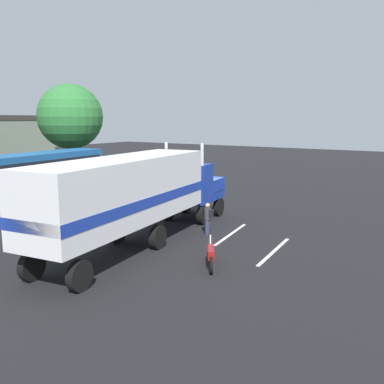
{
  "coord_description": "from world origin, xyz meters",
  "views": [
    {
      "loc": [
        -21.09,
        -13.28,
        5.81
      ],
      "look_at": [
        -1.07,
        -0.01,
        1.6
      ],
      "focal_mm": 39.38,
      "sensor_mm": 36.0,
      "label": 1
    }
  ],
  "objects_px": {
    "person_bystander": "(208,218)",
    "tree_left": "(70,117)",
    "parked_bus": "(38,172)",
    "semi_truck": "(137,192)",
    "motorcycle": "(211,255)"
  },
  "relations": [
    {
      "from": "parked_bus",
      "to": "motorcycle",
      "type": "xyz_separation_m",
      "value": [
        -4.99,
        -17.3,
        -1.58
      ]
    },
    {
      "from": "motorcycle",
      "to": "tree_left",
      "type": "xyz_separation_m",
      "value": [
        12.45,
        22.38,
        5.47
      ]
    },
    {
      "from": "semi_truck",
      "to": "parked_bus",
      "type": "xyz_separation_m",
      "value": [
        4.3,
        12.98,
        -0.46
      ]
    },
    {
      "from": "semi_truck",
      "to": "person_bystander",
      "type": "bearing_deg",
      "value": -28.58
    },
    {
      "from": "semi_truck",
      "to": "tree_left",
      "type": "bearing_deg",
      "value": 56.9
    },
    {
      "from": "semi_truck",
      "to": "parked_bus",
      "type": "distance_m",
      "value": 13.68
    },
    {
      "from": "parked_bus",
      "to": "tree_left",
      "type": "xyz_separation_m",
      "value": [
        7.46,
        5.08,
        3.89
      ]
    },
    {
      "from": "person_bystander",
      "to": "tree_left",
      "type": "bearing_deg",
      "value": 66.8
    },
    {
      "from": "parked_bus",
      "to": "tree_left",
      "type": "relative_size",
      "value": 1.26
    },
    {
      "from": "parked_bus",
      "to": "tree_left",
      "type": "bearing_deg",
      "value": 34.22
    },
    {
      "from": "motorcycle",
      "to": "tree_left",
      "type": "height_order",
      "value": "tree_left"
    },
    {
      "from": "semi_truck",
      "to": "motorcycle",
      "type": "distance_m",
      "value": 4.83
    },
    {
      "from": "semi_truck",
      "to": "tree_left",
      "type": "height_order",
      "value": "tree_left"
    },
    {
      "from": "person_bystander",
      "to": "parked_bus",
      "type": "height_order",
      "value": "parked_bus"
    },
    {
      "from": "semi_truck",
      "to": "motorcycle",
      "type": "bearing_deg",
      "value": -99.01
    }
  ]
}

